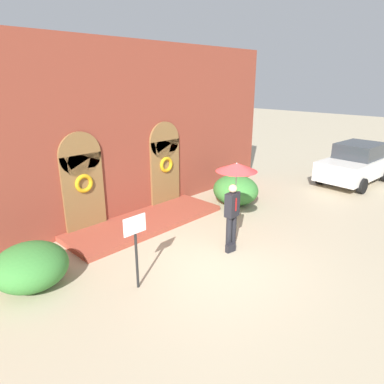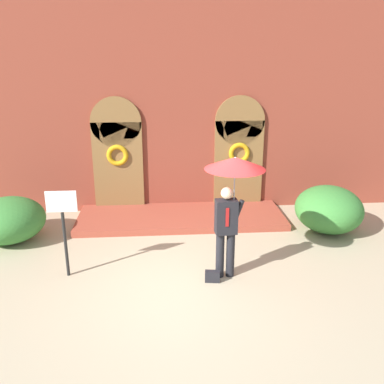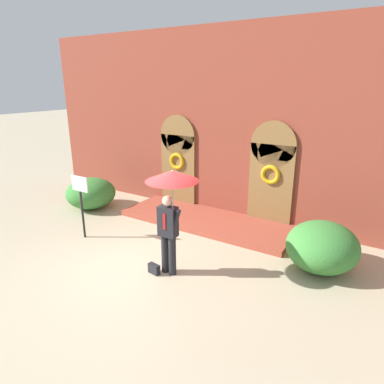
{
  "view_description": "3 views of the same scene",
  "coord_description": "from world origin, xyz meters",
  "px_view_note": "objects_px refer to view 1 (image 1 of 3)",
  "views": [
    {
      "loc": [
        -6.22,
        -5.05,
        4.46
      ],
      "look_at": [
        0.6,
        1.59,
        1.29
      ],
      "focal_mm": 32.0,
      "sensor_mm": 36.0,
      "label": 1
    },
    {
      "loc": [
        -0.5,
        -7.08,
        4.17
      ],
      "look_at": [
        0.15,
        1.29,
        1.35
      ],
      "focal_mm": 40.0,
      "sensor_mm": 36.0,
      "label": 2
    },
    {
      "loc": [
        4.69,
        -5.2,
        4.05
      ],
      "look_at": [
        0.33,
        1.71,
        1.4
      ],
      "focal_mm": 32.0,
      "sensor_mm": 36.0,
      "label": 3
    }
  ],
  "objects_px": {
    "person_with_umbrella": "(235,180)",
    "shrub_right": "(236,190)",
    "sign_post": "(136,240)",
    "parked_car": "(356,163)",
    "handbag": "(230,248)",
    "shrub_left": "(31,266)"
  },
  "relations": [
    {
      "from": "handbag",
      "to": "sign_post",
      "type": "bearing_deg",
      "value": 178.82
    },
    {
      "from": "shrub_right",
      "to": "handbag",
      "type": "bearing_deg",
      "value": -144.47
    },
    {
      "from": "handbag",
      "to": "shrub_left",
      "type": "xyz_separation_m",
      "value": [
        -4.38,
        2.18,
        0.39
      ]
    },
    {
      "from": "shrub_right",
      "to": "person_with_umbrella",
      "type": "bearing_deg",
      "value": -143.66
    },
    {
      "from": "person_with_umbrella",
      "to": "sign_post",
      "type": "xyz_separation_m",
      "value": [
        -3.12,
        0.26,
        -0.75
      ]
    },
    {
      "from": "person_with_umbrella",
      "to": "handbag",
      "type": "xyz_separation_m",
      "value": [
        -0.36,
        -0.2,
        -1.8
      ]
    },
    {
      "from": "person_with_umbrella",
      "to": "handbag",
      "type": "relative_size",
      "value": 8.44
    },
    {
      "from": "person_with_umbrella",
      "to": "parked_car",
      "type": "xyz_separation_m",
      "value": [
        8.63,
        -0.14,
        -1.03
      ]
    },
    {
      "from": "sign_post",
      "to": "person_with_umbrella",
      "type": "bearing_deg",
      "value": -4.7
    },
    {
      "from": "person_with_umbrella",
      "to": "parked_car",
      "type": "height_order",
      "value": "person_with_umbrella"
    },
    {
      "from": "sign_post",
      "to": "parked_car",
      "type": "distance_m",
      "value": 11.76
    },
    {
      "from": "person_with_umbrella",
      "to": "handbag",
      "type": "bearing_deg",
      "value": -151.07
    },
    {
      "from": "person_with_umbrella",
      "to": "parked_car",
      "type": "bearing_deg",
      "value": -0.94
    },
    {
      "from": "person_with_umbrella",
      "to": "shrub_left",
      "type": "distance_m",
      "value": 5.33
    },
    {
      "from": "sign_post",
      "to": "shrub_left",
      "type": "height_order",
      "value": "sign_post"
    },
    {
      "from": "shrub_left",
      "to": "parked_car",
      "type": "distance_m",
      "value": 13.55
    },
    {
      "from": "sign_post",
      "to": "parked_car",
      "type": "xyz_separation_m",
      "value": [
        11.75,
        -0.4,
        -0.28
      ]
    },
    {
      "from": "shrub_right",
      "to": "parked_car",
      "type": "distance_m",
      "value": 6.32
    },
    {
      "from": "person_with_umbrella",
      "to": "shrub_right",
      "type": "distance_m",
      "value": 3.61
    },
    {
      "from": "person_with_umbrella",
      "to": "shrub_left",
      "type": "relative_size",
      "value": 1.46
    },
    {
      "from": "person_with_umbrella",
      "to": "handbag",
      "type": "height_order",
      "value": "person_with_umbrella"
    },
    {
      "from": "shrub_right",
      "to": "sign_post",
      "type": "bearing_deg",
      "value": -163.47
    }
  ]
}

